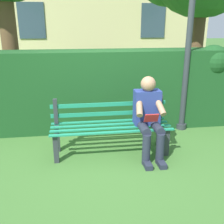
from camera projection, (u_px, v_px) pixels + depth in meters
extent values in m
plane|color=#3D6B2D|center=(111.00, 153.00, 4.07)|extent=(60.00, 60.00, 0.00)
cube|color=#2D3338|center=(166.00, 142.00, 3.95)|extent=(0.07, 0.07, 0.43)
cube|color=#2D3338|center=(56.00, 149.00, 3.73)|extent=(0.07, 0.07, 0.43)
cube|color=#2D3338|center=(159.00, 133.00, 4.28)|extent=(0.07, 0.07, 0.43)
cube|color=#2D3338|center=(57.00, 138.00, 4.07)|extent=(0.07, 0.07, 0.43)
cube|color=#1E8460|center=(109.00, 121.00, 4.15)|extent=(1.78, 0.06, 0.02)
cube|color=#1E8460|center=(110.00, 125.00, 4.01)|extent=(1.78, 0.06, 0.02)
cube|color=#1E8460|center=(112.00, 128.00, 3.86)|extent=(1.78, 0.06, 0.02)
cube|color=#1E8460|center=(113.00, 132.00, 3.72)|extent=(1.78, 0.06, 0.02)
cube|color=#2D3338|center=(160.00, 107.00, 4.18)|extent=(0.06, 0.06, 0.39)
cube|color=#2D3338|center=(56.00, 111.00, 3.97)|extent=(0.06, 0.06, 0.39)
cube|color=#1E8460|center=(109.00, 114.00, 4.10)|extent=(1.78, 0.02, 0.06)
cube|color=#1E8460|center=(109.00, 104.00, 4.05)|extent=(1.78, 0.02, 0.06)
cube|color=navy|center=(147.00, 107.00, 3.94)|extent=(0.38, 0.22, 0.52)
sphere|color=#A57A5B|center=(148.00, 84.00, 3.80)|extent=(0.22, 0.22, 0.22)
cylinder|color=#232838|center=(157.00, 127.00, 3.83)|extent=(0.13, 0.42, 0.13)
cylinder|color=#232838|center=(143.00, 128.00, 3.80)|extent=(0.13, 0.42, 0.13)
cylinder|color=#232838|center=(160.00, 149.00, 3.71)|extent=(0.12, 0.12, 0.45)
cylinder|color=#232838|center=(146.00, 149.00, 3.69)|extent=(0.12, 0.12, 0.45)
cube|color=#232838|center=(161.00, 163.00, 3.70)|extent=(0.10, 0.24, 0.07)
cube|color=#232838|center=(147.00, 164.00, 3.67)|extent=(0.10, 0.24, 0.07)
cylinder|color=#A57A5B|center=(160.00, 106.00, 3.81)|extent=(0.14, 0.32, 0.26)
cylinder|color=#A57A5B|center=(139.00, 107.00, 3.77)|extent=(0.14, 0.32, 0.26)
cube|color=#B22626|center=(151.00, 118.00, 3.72)|extent=(0.20, 0.07, 0.13)
cube|color=#19471E|center=(123.00, 89.00, 4.95)|extent=(5.58, 0.67, 1.44)
sphere|color=#19471E|center=(213.00, 61.00, 4.92)|extent=(0.60, 0.60, 0.60)
sphere|color=#19471E|center=(46.00, 67.00, 4.70)|extent=(0.53, 0.53, 0.53)
cylinder|color=brown|center=(10.00, 47.00, 5.51)|extent=(0.33, 0.33, 2.85)
cube|color=#334756|center=(153.00, 21.00, 9.69)|extent=(0.90, 0.04, 1.20)
cube|color=#334756|center=(31.00, 21.00, 9.12)|extent=(0.90, 0.04, 1.20)
cylinder|color=brown|center=(197.00, 47.00, 6.82)|extent=(0.32, 0.32, 2.64)
cylinder|color=#2D3338|center=(181.00, 126.00, 5.00)|extent=(0.19, 0.19, 0.10)
cylinder|color=#2D3338|center=(188.00, 52.00, 4.56)|extent=(0.10, 0.10, 2.84)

